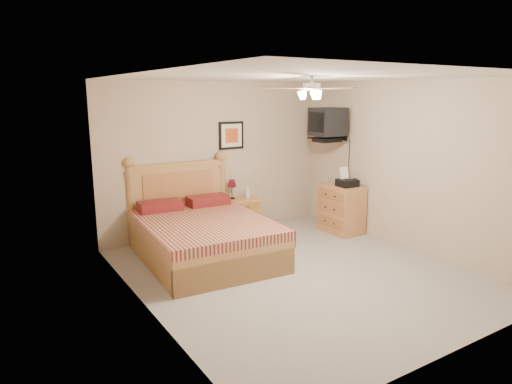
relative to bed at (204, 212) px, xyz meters
The scene contains 17 objects.
floor 1.54m from the bed, 54.55° to the right, with size 4.50×4.50×0.00m, color gray.
ceiling 2.27m from the bed, 54.55° to the right, with size 4.00×4.50×0.04m, color white.
wall_back 1.49m from the bed, 54.79° to the left, with size 4.00×0.04×2.50m, color tan.
wall_front 3.51m from the bed, 76.69° to the right, with size 4.00×0.04×2.50m, color tan.
wall_left 1.73m from the bed, 137.04° to the right, with size 0.04×4.50×2.50m, color tan.
wall_right 3.06m from the bed, 21.82° to the right, with size 0.04×4.50×2.50m, color tan.
bed is the anchor object (origin of this frame).
nightstand 1.50m from the bed, 37.91° to the left, with size 0.53×0.39×0.57m, color #A66C39.
table_lamp 1.38m from the bed, 44.27° to the left, with size 0.18×0.18×0.33m, color #550E19, non-canonical shape.
lotion_bottle 1.50m from the bed, 34.97° to the left, with size 0.08×0.09×0.22m, color silver.
framed_picture 1.80m from the bed, 46.12° to the left, with size 0.46×0.04×0.46m, color black.
dresser 2.54m from the bed, ahead, with size 0.48×0.69×0.81m, color #B87042.
fax_machine 2.54m from the bed, ahead, with size 0.29×0.31×0.31m, color black, non-canonical shape.
magazine_lower 2.49m from the bed, ahead, with size 0.22×0.30×0.03m, color #ADA08A.
magazine_upper 2.52m from the bed, ahead, with size 0.20×0.27×0.02m, color tan.
wall_tv 2.79m from the bed, ahead, with size 0.56×0.46×0.58m, color black, non-canonical shape.
ceiling_fan 2.27m from the bed, 58.87° to the right, with size 1.14×1.14×0.28m, color silver, non-canonical shape.
Camera 1 is at (-3.45, -4.46, 2.29)m, focal length 32.00 mm.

